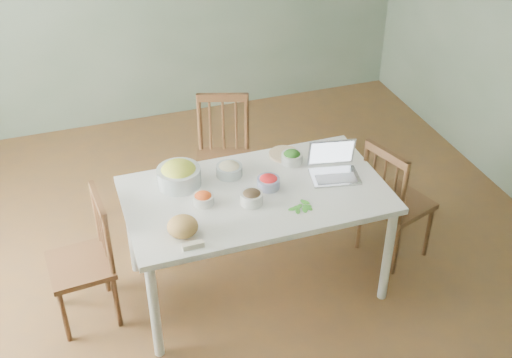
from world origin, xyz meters
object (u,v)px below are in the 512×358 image
object	(u,v)px
bowl_squash	(179,174)
chair_left	(80,262)
dining_table	(256,239)
bread_boule	(183,226)
chair_right	(398,200)
laptop	(336,164)
chair_far	(224,160)

from	to	relation	value
bowl_squash	chair_left	bearing A→B (deg)	-166.27
dining_table	bread_boule	size ratio (longest dim) A/B	9.16
dining_table	chair_right	size ratio (longest dim) A/B	1.77
chair_right	bread_boule	bearing A→B (deg)	81.38
bowl_squash	laptop	xyz separation A→B (m)	(0.97, -0.24, 0.03)
bread_boule	laptop	bearing A→B (deg)	13.27
chair_far	bread_boule	bearing A→B (deg)	-99.00
chair_far	chair_left	world-z (taller)	chair_far
chair_far	chair_left	xyz separation A→B (m)	(-1.16, -0.80, -0.02)
chair_right	dining_table	bearing A→B (deg)	72.04
chair_left	laptop	xyz separation A→B (m)	(1.66, -0.08, 0.43)
chair_far	chair_right	distance (m)	1.33
dining_table	chair_far	bearing A→B (deg)	87.84
chair_far	bowl_squash	distance (m)	0.87
dining_table	chair_right	distance (m)	1.05
dining_table	bread_boule	bearing A→B (deg)	-153.82
chair_far	laptop	world-z (taller)	laptop
chair_left	bread_boule	bearing A→B (deg)	56.72
chair_left	bread_boule	xyz separation A→B (m)	(0.60, -0.33, 0.38)
laptop	bowl_squash	bearing A→B (deg)	176.79
dining_table	bowl_squash	size ratio (longest dim) A/B	5.91
chair_left	bowl_squash	distance (m)	0.82
chair_right	laptop	bearing A→B (deg)	73.18
chair_left	bread_boule	distance (m)	0.78
bread_boule	chair_far	bearing A→B (deg)	63.48
dining_table	laptop	xyz separation A→B (m)	(0.53, -0.01, 0.49)
bowl_squash	chair_far	bearing A→B (deg)	53.43
dining_table	bowl_squash	bearing A→B (deg)	151.50
dining_table	chair_far	xyz separation A→B (m)	(0.03, 0.86, 0.09)
chair_left	chair_right	bearing A→B (deg)	83.67
bowl_squash	bread_boule	bearing A→B (deg)	-100.80
dining_table	bread_boule	distance (m)	0.74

